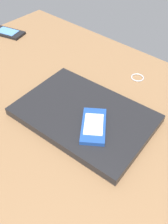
# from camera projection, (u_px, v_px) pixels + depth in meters

# --- Properties ---
(desk_surface) EXTENTS (1.20, 0.80, 0.03)m
(desk_surface) POSITION_uv_depth(u_px,v_px,m) (82.00, 143.00, 0.56)
(desk_surface) COLOR olive
(desk_surface) RESTS_ON ground
(laptop_closed) EXTENTS (0.33, 0.23, 0.02)m
(laptop_closed) POSITION_uv_depth(u_px,v_px,m) (84.00, 115.00, 0.59)
(laptop_closed) COLOR black
(laptop_closed) RESTS_ON desk_surface
(cell_phone_on_laptop) EXTENTS (0.10, 0.11, 0.01)m
(cell_phone_on_laptop) POSITION_uv_depth(u_px,v_px,m) (94.00, 126.00, 0.54)
(cell_phone_on_laptop) COLOR #1E479E
(cell_phone_on_laptop) RESTS_ON laptop_closed
(cell_phone_on_desk) EXTENTS (0.13, 0.09, 0.01)m
(cell_phone_on_desk) POSITION_uv_depth(u_px,v_px,m) (8.00, 32.00, 0.89)
(cell_phone_on_desk) COLOR black
(cell_phone_on_desk) RESTS_ON desk_surface
(key_ring) EXTENTS (0.04, 0.04, 0.00)m
(key_ring) POSITION_uv_depth(u_px,v_px,m) (137.00, 78.00, 0.70)
(key_ring) COLOR silver
(key_ring) RESTS_ON desk_surface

